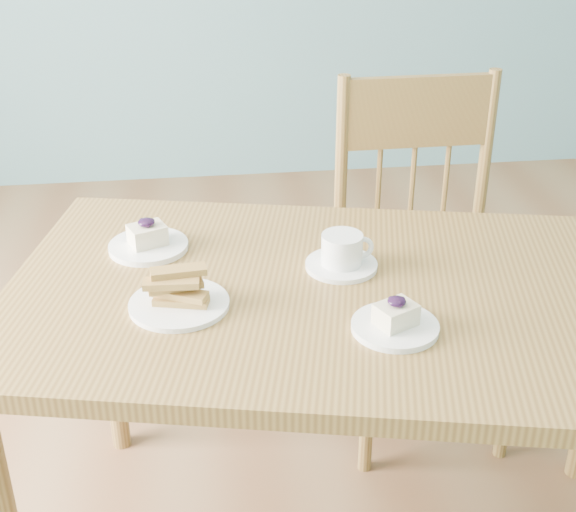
{
  "coord_description": "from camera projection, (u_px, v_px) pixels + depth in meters",
  "views": [
    {
      "loc": [
        -0.32,
        -1.46,
        1.6
      ],
      "look_at": [
        -0.14,
        -0.0,
        0.83
      ],
      "focal_mm": 50.0,
      "sensor_mm": 36.0,
      "label": 1
    }
  ],
  "objects": [
    {
      "name": "dining_table",
      "position": [
        348.0,
        321.0,
        1.69
      ],
      "size": [
        1.57,
        1.11,
        0.77
      ],
      "rotation": [
        0.0,
        0.0,
        -0.22
      ],
      "color": "olive",
      "rests_on": "ground"
    },
    {
      "name": "dining_chair",
      "position": [
        423.0,
        262.0,
        2.27
      ],
      "size": [
        0.48,
        0.45,
        1.03
      ],
      "rotation": [
        0.0,
        0.0,
        0.02
      ],
      "color": "olive",
      "rests_on": "ground"
    },
    {
      "name": "cheesecake_plate_near",
      "position": [
        395.0,
        321.0,
        1.51
      ],
      "size": [
        0.17,
        0.17,
        0.07
      ],
      "rotation": [
        0.0,
        0.0,
        0.46
      ],
      "color": "white",
      "rests_on": "dining_table"
    },
    {
      "name": "cheesecake_plate_far",
      "position": [
        148.0,
        241.0,
        1.81
      ],
      "size": [
        0.18,
        0.18,
        0.08
      ],
      "rotation": [
        0.0,
        0.0,
        0.39
      ],
      "color": "white",
      "rests_on": "dining_table"
    },
    {
      "name": "coffee_cup",
      "position": [
        342.0,
        254.0,
        1.72
      ],
      "size": [
        0.16,
        0.16,
        0.08
      ],
      "rotation": [
        0.0,
        0.0,
        0.03
      ],
      "color": "white",
      "rests_on": "dining_table"
    },
    {
      "name": "biscotti_plate",
      "position": [
        179.0,
        296.0,
        1.58
      ],
      "size": [
        0.2,
        0.2,
        0.08
      ],
      "rotation": [
        0.0,
        0.0,
        -0.19
      ],
      "color": "white",
      "rests_on": "dining_table"
    }
  ]
}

